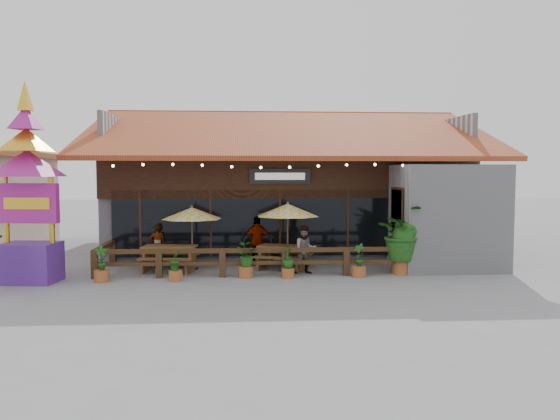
{
  "coord_description": "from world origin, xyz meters",
  "views": [
    {
      "loc": [
        -1.84,
        -17.83,
        3.36
      ],
      "look_at": [
        -0.52,
        1.5,
        2.0
      ],
      "focal_mm": 35.0,
      "sensor_mm": 36.0,
      "label": 1
    }
  ],
  "objects": [
    {
      "name": "picnic_table_right",
      "position": [
        -0.44,
        0.82,
        0.55
      ],
      "size": [
        2.14,
        2.02,
        0.82
      ],
      "color": "brown",
      "rests_on": "ground"
    },
    {
      "name": "diner_c",
      "position": [
        -1.32,
        1.58,
        0.87
      ],
      "size": [
        1.05,
        0.5,
        1.75
      ],
      "primitive_type": "imported",
      "rotation": [
        0.0,
        0.0,
        3.07
      ],
      "color": "#3C2113",
      "rests_on": "ground"
    },
    {
      "name": "planter_c",
      "position": [
        -1.76,
        -0.66,
        0.62
      ],
      "size": [
        0.84,
        0.79,
        1.11
      ],
      "color": "#9B532A",
      "rests_on": "ground"
    },
    {
      "name": "diner_a",
      "position": [
        -4.88,
        1.7,
        0.75
      ],
      "size": [
        0.62,
        0.47,
        1.51
      ],
      "primitive_type": "imported",
      "rotation": [
        0.0,
        0.0,
        3.37
      ],
      "color": "#3C2113",
      "rests_on": "ground"
    },
    {
      "name": "patio_railing",
      "position": [
        -2.25,
        -0.27,
        0.61
      ],
      "size": [
        10.0,
        2.6,
        0.92
      ],
      "color": "#402C17",
      "rests_on": "ground"
    },
    {
      "name": "umbrella_left",
      "position": [
        -3.59,
        0.96,
        1.93
      ],
      "size": [
        2.53,
        2.53,
        2.22
      ],
      "color": "brown",
      "rests_on": "ground"
    },
    {
      "name": "picnic_table_left",
      "position": [
        -4.33,
        0.73,
        0.58
      ],
      "size": [
        1.98,
        1.77,
        0.86
      ],
      "color": "brown",
      "rests_on": "ground"
    },
    {
      "name": "diner_b",
      "position": [
        0.21,
        -0.13,
        0.8
      ],
      "size": [
        0.83,
        0.67,
        1.59
      ],
      "primitive_type": "imported",
      "rotation": [
        0.0,
        0.0,
        0.09
      ],
      "color": "#3C2113",
      "rests_on": "ground"
    },
    {
      "name": "tropical_plant",
      "position": [
        3.36,
        -0.35,
        1.3
      ],
      "size": [
        2.16,
        2.1,
        2.28
      ],
      "color": "#9B532A",
      "rests_on": "ground"
    },
    {
      "name": "thai_sign_tower",
      "position": [
        -8.3,
        -0.91,
        3.45
      ],
      "size": [
        2.68,
        2.68,
        6.54
      ],
      "color": "#582792",
      "rests_on": "ground"
    },
    {
      "name": "restaurant_building",
      "position": [
        0.26,
        6.61,
        2.21
      ],
      "size": [
        15.5,
        14.73,
        6.09
      ],
      "color": "#B9B9BF",
      "rests_on": "ground"
    },
    {
      "name": "planter_d",
      "position": [
        -0.43,
        -0.83,
        0.47
      ],
      "size": [
        0.52,
        0.52,
        0.98
      ],
      "color": "#9B532A",
      "rests_on": "ground"
    },
    {
      "name": "ground",
      "position": [
        0.0,
        0.0,
        0.0
      ],
      "size": [
        100.0,
        100.0,
        0.0
      ],
      "primitive_type": "plane",
      "color": "gray",
      "rests_on": "ground"
    },
    {
      "name": "planter_a",
      "position": [
        -6.16,
        -1.03,
        0.47
      ],
      "size": [
        0.47,
        0.46,
        1.12
      ],
      "color": "#9B532A",
      "rests_on": "ground"
    },
    {
      "name": "umbrella_right",
      "position": [
        -0.3,
        0.78,
        2.04
      ],
      "size": [
        2.88,
        2.88,
        2.34
      ],
      "color": "brown",
      "rests_on": "ground"
    },
    {
      "name": "planter_e",
      "position": [
        1.86,
        -0.8,
        0.46
      ],
      "size": [
        0.44,
        0.46,
        1.08
      ],
      "color": "#9B532A",
      "rests_on": "ground"
    },
    {
      "name": "planter_b",
      "position": [
        -3.92,
        -1.07,
        0.46
      ],
      "size": [
        0.46,
        0.48,
        1.02
      ],
      "color": "#9B532A",
      "rests_on": "ground"
    }
  ]
}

